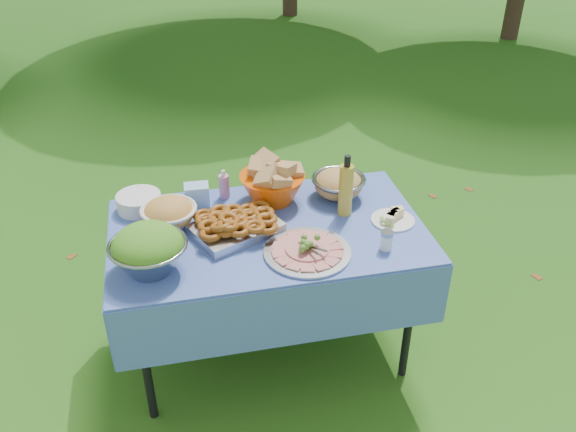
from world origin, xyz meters
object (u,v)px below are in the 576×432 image
Objects in this scene: salad_bowl at (148,249)px; oil_bottle at (346,185)px; charcuterie_platter at (307,245)px; pasta_bowl_steel at (338,184)px; bread_bowl at (272,181)px; plate_stack at (139,202)px; picnic_table at (269,292)px.

oil_bottle is (0.93, 0.26, 0.05)m from salad_bowl.
charcuterie_platter is 1.25× the size of oil_bottle.
bread_bowl is at bearing 175.02° from pasta_bowl_steel.
oil_bottle is (0.32, -0.20, 0.05)m from bread_bowl.
salad_bowl is 0.68m from charcuterie_platter.
salad_bowl is 0.97m from oil_bottle.
salad_bowl is at bearing -85.43° from plate_stack.
plate_stack is (-0.04, 0.52, -0.07)m from salad_bowl.
pasta_bowl_steel is 0.69× the size of charcuterie_platter.
charcuterie_platter is 0.40m from oil_bottle.
picnic_table is 4.50× the size of salad_bowl.
picnic_table is 6.72× the size of plate_stack.
charcuterie_platter is at bearing -59.28° from picnic_table.
plate_stack is 0.99m from pasta_bowl_steel.
pasta_bowl_steel is (0.99, -0.08, 0.03)m from plate_stack.
bread_bowl is 0.38m from oil_bottle.
picnic_table is 4.69× the size of oil_bottle.
bread_bowl is at bearing 148.21° from oil_bottle.
salad_bowl is (-0.54, -0.20, 0.49)m from picnic_table.
picnic_table is at bearing 20.62° from salad_bowl.
salad_bowl is 1.04m from pasta_bowl_steel.
salad_bowl is at bearing 178.11° from charcuterie_platter.
oil_bottle is at bearing -14.49° from plate_stack.
pasta_bowl_steel is at bearing 29.26° from picnic_table.
pasta_bowl_steel is (0.41, 0.23, 0.45)m from picnic_table.
salad_bowl is at bearing -164.21° from oil_bottle.
pasta_bowl_steel reaches higher than picnic_table.
pasta_bowl_steel is at bearing -4.84° from plate_stack.
pasta_bowl_steel is at bearing 84.72° from oil_bottle.
pasta_bowl_steel is (0.33, -0.03, -0.04)m from bread_bowl.
charcuterie_platter is (-0.27, -0.45, -0.03)m from pasta_bowl_steel.
picnic_table is at bearing -171.30° from oil_bottle.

